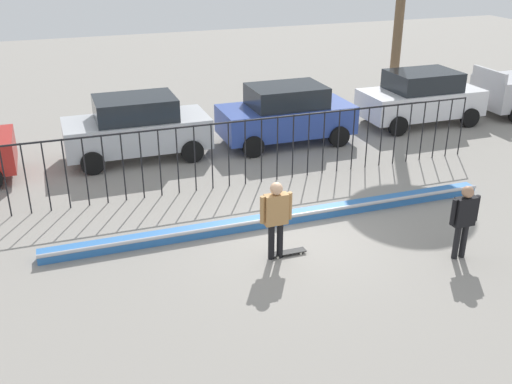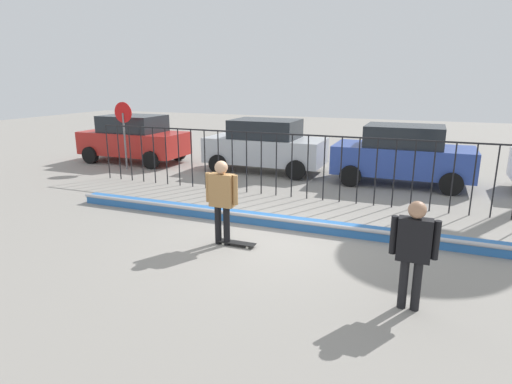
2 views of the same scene
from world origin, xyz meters
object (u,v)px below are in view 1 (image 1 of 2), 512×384
object	(u,v)px
camera_operator	(464,216)
parked_car_silver	(137,127)
skateboarder	(276,214)
parked_car_blue	(286,114)
skateboard	(288,252)
parked_car_white	(421,97)

from	to	relation	value
camera_operator	parked_car_silver	world-z (taller)	parked_car_silver
camera_operator	parked_car_silver	distance (m)	10.03
skateboarder	camera_operator	size ratio (longest dim) A/B	1.05
parked_car_silver	parked_car_blue	world-z (taller)	same
skateboard	parked_car_white	world-z (taller)	parked_car_white
parked_car_silver	parked_car_white	bearing A→B (deg)	2.78
parked_car_silver	parked_car_blue	size ratio (longest dim) A/B	1.00
parked_car_silver	parked_car_white	size ratio (longest dim) A/B	1.00
skateboarder	parked_car_silver	world-z (taller)	parked_car_silver
parked_car_white	parked_car_silver	bearing A→B (deg)	-177.79
parked_car_blue	parked_car_white	distance (m)	5.32
parked_car_silver	parked_car_white	xyz separation A→B (m)	(10.11, 0.11, 0.00)
camera_operator	parked_car_white	bearing A→B (deg)	-91.41
skateboard	parked_car_silver	xyz separation A→B (m)	(-2.06, 7.09, 0.91)
skateboard	parked_car_blue	distance (m)	7.46
skateboarder	parked_car_blue	bearing A→B (deg)	57.92
camera_operator	parked_car_blue	xyz separation A→B (m)	(-0.66, 8.20, -0.03)
camera_operator	parked_car_white	distance (m)	9.71
skateboard	parked_car_silver	distance (m)	7.44
skateboarder	parked_car_silver	distance (m)	7.33
skateboarder	parked_car_blue	size ratio (longest dim) A/B	0.41
skateboarder	parked_car_blue	xyz separation A→B (m)	(3.04, 6.91, -0.08)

